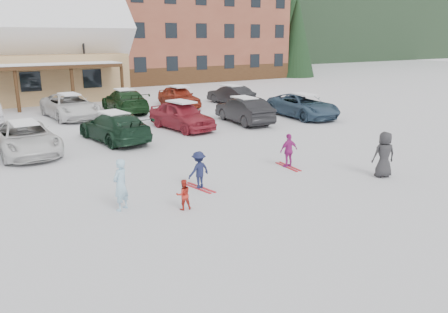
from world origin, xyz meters
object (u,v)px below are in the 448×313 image
parked_car_4 (182,115)px  toddler_red (183,195)px  parked_car_5 (244,110)px  parked_car_12 (179,97)px  parked_car_13 (231,95)px  lamp_post (84,52)px  parked_car_3 (114,127)px  parked_car_10 (70,106)px  parked_car_11 (125,101)px  alpine_hotel (158,3)px  child_magenta (289,150)px  adult_skier (121,185)px  child_navy (199,170)px  bystander_dark (384,155)px  parked_car_6 (303,106)px  parked_car_2 (25,138)px

parked_car_4 → toddler_red: bearing=-124.9°
parked_car_5 → parked_car_12: parked_car_5 is taller
parked_car_13 → lamp_post: bearing=-49.0°
parked_car_3 → toddler_red: bearing=75.6°
parked_car_5 → lamp_post: bearing=-65.8°
parked_car_10 → parked_car_11: (3.60, 0.28, 0.01)m
parked_car_5 → parked_car_12: (-0.57, 7.50, -0.01)m
alpine_hotel → lamp_post: alpine_hotel is taller
child_magenta → parked_car_10: size_ratio=0.25×
parked_car_12 → parked_car_13: 4.01m
parked_car_4 → parked_car_5: (3.91, -0.30, -0.01)m
adult_skier → alpine_hotel: bearing=-149.1°
toddler_red → parked_car_10: 17.09m
parked_car_3 → parked_car_11: parked_car_11 is taller
child_navy → parked_car_3: (-0.21, 8.17, 0.07)m
child_magenta → parked_car_12: parked_car_12 is taller
adult_skier → parked_car_12: bearing=-154.7°
child_navy → bystander_dark: 6.69m
parked_car_13 → parked_car_6: bearing=90.0°
lamp_post → parked_car_3: bearing=-100.2°
adult_skier → parked_car_2: adult_skier is taller
alpine_hotel → bystander_dark: size_ratio=18.90×
parked_car_5 → parked_car_10: (-8.29, 6.97, 0.00)m
parked_car_3 → parked_car_10: 7.52m
parked_car_11 → adult_skier: bearing=73.7°
child_magenta → adult_skier: bearing=10.4°
alpine_hotel → parked_car_3: (-15.09, -28.70, -7.93)m
alpine_hotel → parked_car_10: alpine_hotel is taller
parked_car_6 → parked_car_11: 11.72m
alpine_hotel → parked_car_2: alpine_hotel is taller
toddler_red → parked_car_13: size_ratio=0.22×
bystander_dark → parked_car_11: size_ratio=0.32×
parked_car_2 → parked_car_12: bearing=33.7°
child_magenta → parked_car_10: bearing=-69.2°
adult_skier → parked_car_5: (10.56, 9.18, -0.03)m
adult_skier → parked_car_11: bearing=-143.4°
parked_car_11 → alpine_hotel: bearing=-116.2°
adult_skier → bystander_dark: (9.06, -1.93, 0.06)m
bystander_dark → parked_car_4: size_ratio=0.37×
bystander_dark → parked_car_10: (-6.79, 18.07, -0.08)m
alpine_hotel → child_navy: 40.56m
toddler_red → parked_car_6: parked_car_6 is taller
lamp_post → bystander_dark: size_ratio=3.97×
adult_skier → child_navy: adult_skier is taller
parked_car_5 → bystander_dark: bearing=86.6°
alpine_hotel → child_navy: bearing=-112.0°
child_magenta → bystander_dark: (2.11, -2.74, 0.17)m
parked_car_11 → parked_car_13: (8.05, -0.53, -0.07)m
bystander_dark → parked_car_13: (4.86, 17.82, -0.14)m
parked_car_2 → parked_car_4: size_ratio=1.11×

